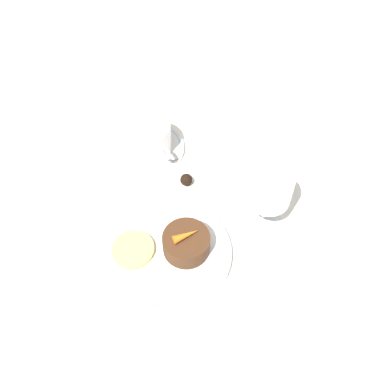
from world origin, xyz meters
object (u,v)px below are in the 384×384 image
wine_glass (270,190)px  fork (247,311)px  coffee_cup (147,137)px  dinner_plate (168,252)px  dessert_cake (186,243)px

wine_glass → fork: wine_glass is taller
coffee_cup → fork: 0.39m
coffee_cup → wine_glass: bearing=12.6°
dinner_plate → coffee_cup: 0.25m
dinner_plate → fork: bearing=11.2°
fork → dessert_cake: size_ratio=2.39×
dinner_plate → fork: size_ratio=1.13×
wine_glass → fork: bearing=-53.8°
dinner_plate → fork: dinner_plate is taller
coffee_cup → dinner_plate: bearing=-29.2°
wine_glass → dessert_cake: wine_glass is taller
fork → dessert_cake: (-0.15, -0.01, 0.03)m
fork → dessert_cake: dessert_cake is taller
dessert_cake → dinner_plate: bearing=-122.5°
dinner_plate → wine_glass: bearing=73.4°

